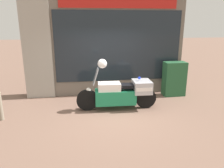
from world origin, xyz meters
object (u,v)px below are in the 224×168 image
at_px(white_helmet, 102,64).
at_px(street_bollard, 0,105).
at_px(utility_cabinet, 174,79).
at_px(paramedic_motorcycle, 122,93).

height_order(white_helmet, street_bollard, white_helmet).
distance_m(utility_cabinet, street_bollard, 5.87).
relative_size(white_helmet, street_bollard, 0.32).
distance_m(paramedic_motorcycle, utility_cabinet, 2.43).
xyz_separation_m(paramedic_motorcycle, utility_cabinet, (2.19, 1.05, 0.10)).
bearing_deg(utility_cabinet, white_helmet, -159.87).
height_order(utility_cabinet, street_bollard, utility_cabinet).
relative_size(paramedic_motorcycle, street_bollard, 2.91).
bearing_deg(white_helmet, paramedic_motorcycle, -2.12).
bearing_deg(paramedic_motorcycle, white_helmet, 0.00).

